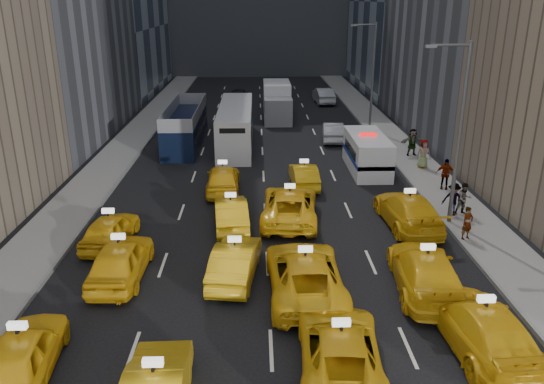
{
  "coord_description": "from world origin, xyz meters",
  "views": [
    {
      "loc": [
        -0.39,
        -12.46,
        10.78
      ],
      "look_at": [
        0.3,
        11.52,
        2.0
      ],
      "focal_mm": 35.0,
      "sensor_mm": 36.0,
      "label": 1
    }
  ],
  "objects_px": {
    "nypd_van": "(367,154)",
    "double_decker": "(185,125)",
    "city_bus": "(236,126)",
    "box_truck": "(277,102)",
    "pedestrian_0": "(467,223)"
  },
  "relations": [
    {
      "from": "pedestrian_0",
      "to": "box_truck",
      "type": "bearing_deg",
      "value": 83.75
    },
    {
      "from": "double_decker",
      "to": "city_bus",
      "type": "bearing_deg",
      "value": -0.04
    },
    {
      "from": "double_decker",
      "to": "city_bus",
      "type": "relative_size",
      "value": 0.9
    },
    {
      "from": "double_decker",
      "to": "pedestrian_0",
      "type": "xyz_separation_m",
      "value": [
        15.33,
        -18.28,
        -0.57
      ]
    },
    {
      "from": "city_bus",
      "to": "box_truck",
      "type": "distance_m",
      "value": 10.03
    },
    {
      "from": "city_bus",
      "to": "pedestrian_0",
      "type": "bearing_deg",
      "value": -56.83
    },
    {
      "from": "nypd_van",
      "to": "pedestrian_0",
      "type": "bearing_deg",
      "value": -74.74
    },
    {
      "from": "double_decker",
      "to": "city_bus",
      "type": "distance_m",
      "value": 3.94
    },
    {
      "from": "city_bus",
      "to": "box_truck",
      "type": "bearing_deg",
      "value": 70.02
    },
    {
      "from": "double_decker",
      "to": "city_bus",
      "type": "xyz_separation_m",
      "value": [
        3.92,
        -0.28,
        -0.01
      ]
    },
    {
      "from": "nypd_van",
      "to": "pedestrian_0",
      "type": "relative_size",
      "value": 3.79
    },
    {
      "from": "double_decker",
      "to": "box_truck",
      "type": "height_order",
      "value": "box_truck"
    },
    {
      "from": "nypd_van",
      "to": "double_decker",
      "type": "xyz_separation_m",
      "value": [
        -12.81,
        7.18,
        0.37
      ]
    },
    {
      "from": "city_bus",
      "to": "box_truck",
      "type": "relative_size",
      "value": 1.62
    },
    {
      "from": "nypd_van",
      "to": "city_bus",
      "type": "bearing_deg",
      "value": 144.69
    }
  ]
}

